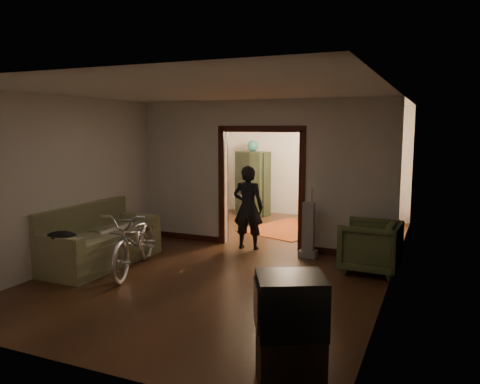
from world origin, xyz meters
The scene contains 24 objects.
floor centered at (0.00, 0.00, 0.00)m, with size 5.00×8.50×0.01m, color black.
ceiling centered at (0.00, 0.00, 2.80)m, with size 5.00×8.50×0.01m, color white.
wall_back centered at (0.00, 4.25, 1.40)m, with size 5.00×0.02×2.80m, color beige.
wall_left centered at (-2.50, 0.00, 1.40)m, with size 0.02×8.50×2.80m, color beige.
wall_right centered at (2.50, 0.00, 1.40)m, with size 0.02×8.50×2.80m, color beige.
partition_wall centered at (0.00, 0.75, 1.40)m, with size 5.00×0.14×2.80m, color beige.
door_casing centered at (0.00, 0.75, 1.10)m, with size 1.74×0.20×2.32m, color black.
far_window centered at (0.70, 4.21, 1.55)m, with size 0.98×0.06×1.28m, color black.
chandelier centered at (0.00, 2.50, 2.35)m, with size 0.24×0.24×0.24m, color #FFE0A5.
light_switch centered at (1.05, 0.68, 1.25)m, with size 0.08×0.01×0.12m, color silver.
sofa centered at (-2.09, -1.40, 0.50)m, with size 0.97×2.16×1.00m, color #6E714B.
rolled_paper centered at (-1.99, -1.10, 0.53)m, with size 0.11×0.11×0.87m, color beige.
jacket centered at (-2.04, -2.31, 0.68)m, with size 0.48×0.36×0.14m, color black.
bicycle centered at (-1.31, -1.50, 0.51)m, with size 0.67×1.92×1.01m, color silver.
armchair centered at (2.15, -0.05, 0.41)m, with size 0.88×0.90×0.82m, color #485630.
tv_stand centered at (1.97, -3.75, 0.26)m, with size 0.57×0.52×0.52m, color black.
crt_tv centered at (1.97, -3.75, 0.76)m, with size 0.59×0.53×0.51m, color black.
vacuum centered at (1.02, 0.39, 0.49)m, with size 0.30×0.24×0.99m, color gray.
person centered at (-0.18, 0.50, 0.79)m, with size 0.58×0.38×1.59m, color black.
oriental_rug centered at (0.05, 2.48, 0.01)m, with size 1.55×2.03×0.02m, color maroon.
locker centered at (-1.38, 3.74, 0.84)m, with size 0.84×0.46×1.67m, color #252F1C.
globe centered at (-1.38, 3.74, 1.94)m, with size 0.29×0.29×0.29m, color #1E5972.
desk centered at (1.23, 3.58, 0.37)m, with size 1.01×0.56×0.74m, color black.
desk_chair centered at (0.50, 3.30, 0.49)m, with size 0.44×0.44×0.99m, color black.
Camera 1 is at (3.11, -7.52, 2.29)m, focal length 35.00 mm.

